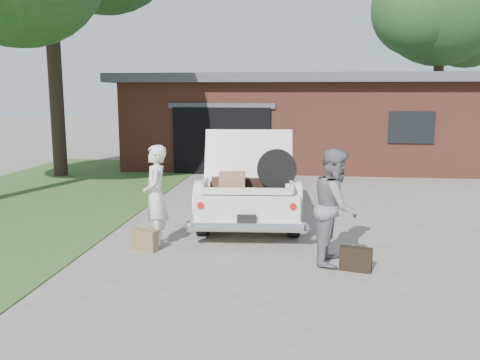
# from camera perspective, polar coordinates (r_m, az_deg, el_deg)

# --- Properties ---
(ground) EXTENTS (90.00, 90.00, 0.00)m
(ground) POSITION_cam_1_polar(r_m,az_deg,el_deg) (8.91, -0.47, -7.64)
(ground) COLOR gray
(ground) RESTS_ON ground
(grass_strip) EXTENTS (6.00, 16.00, 0.02)m
(grass_strip) POSITION_cam_1_polar(r_m,az_deg,el_deg) (13.46, -22.62, -2.37)
(grass_strip) COLOR #2D4C1E
(grass_strip) RESTS_ON ground
(house) EXTENTS (12.80, 7.80, 3.30)m
(house) POSITION_cam_1_polar(r_m,az_deg,el_deg) (19.93, 6.62, 6.84)
(house) COLOR brown
(house) RESTS_ON ground
(tree_right) EXTENTS (6.58, 5.73, 9.54)m
(tree_right) POSITION_cam_1_polar(r_m,az_deg,el_deg) (24.91, 22.01, 17.68)
(tree_right) COLOR #38281E
(tree_right) RESTS_ON ground
(sedan) EXTENTS (2.27, 5.11, 1.98)m
(sedan) POSITION_cam_1_polar(r_m,az_deg,el_deg) (11.05, 1.21, -0.31)
(sedan) COLOR silver
(sedan) RESTS_ON ground
(woman_left) EXTENTS (0.58, 0.74, 1.78)m
(woman_left) POSITION_cam_1_polar(r_m,az_deg,el_deg) (8.98, -9.46, -1.78)
(woman_left) COLOR silver
(woman_left) RESTS_ON ground
(woman_right) EXTENTS (0.83, 0.99, 1.82)m
(woman_right) POSITION_cam_1_polar(r_m,az_deg,el_deg) (8.10, 10.67, -2.92)
(woman_right) COLOR slate
(woman_right) RESTS_ON ground
(suitcase_left) EXTENTS (0.49, 0.32, 0.36)m
(suitcase_left) POSITION_cam_1_polar(r_m,az_deg,el_deg) (8.88, -10.64, -6.65)
(suitcase_left) COLOR olive
(suitcase_left) RESTS_ON ground
(suitcase_right) EXTENTS (0.50, 0.27, 0.37)m
(suitcase_right) POSITION_cam_1_polar(r_m,az_deg,el_deg) (7.95, 12.86, -8.67)
(suitcase_right) COLOR black
(suitcase_right) RESTS_ON ground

